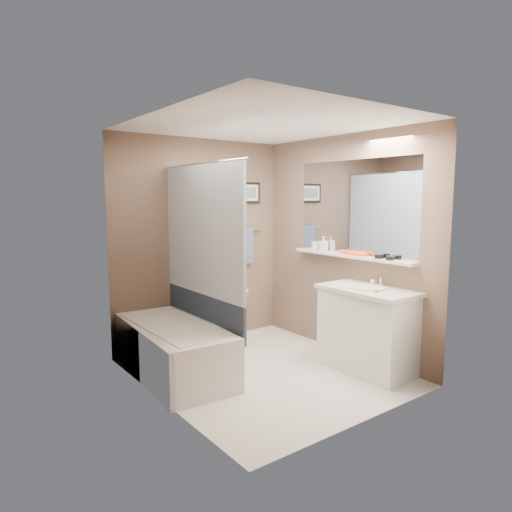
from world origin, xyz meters
TOP-DOWN VIEW (x-y plane):
  - ground at (0.00, 0.00)m, footprint 2.50×2.50m
  - ceiling at (0.00, 0.00)m, footprint 2.20×2.50m
  - wall_back at (0.00, 1.23)m, footprint 2.20×0.04m
  - wall_front at (0.00, -1.23)m, footprint 2.20×0.04m
  - wall_left at (-1.08, 0.00)m, footprint 0.04×2.50m
  - wall_right at (1.08, 0.00)m, footprint 0.04×2.50m
  - tile_surround at (-1.09, 0.50)m, footprint 0.02×1.55m
  - curtain_rod at (-0.40, 0.50)m, footprint 0.02×1.55m
  - curtain_upper at (-0.40, 0.50)m, footprint 0.03×1.45m
  - curtain_lower at (-0.40, 0.50)m, footprint 0.03×1.45m
  - mirror at (1.09, -0.15)m, footprint 0.02×1.60m
  - shelf at (1.04, -0.15)m, footprint 0.12×1.60m
  - towel_bar at (0.55, 1.22)m, footprint 0.60×0.02m
  - towel at (0.55, 1.20)m, footprint 0.34×0.05m
  - art_frame at (0.55, 1.23)m, footprint 0.62×0.02m
  - art_mat at (0.55, 1.22)m, footprint 0.56×0.00m
  - art_image at (0.55, 1.22)m, footprint 0.50×0.00m
  - door at (0.55, -1.24)m, footprint 0.80×0.02m
  - door_handle at (0.22, -1.19)m, footprint 0.10×0.02m
  - bathtub at (-0.75, 0.49)m, footprint 0.80×1.54m
  - tub_rim at (-0.75, 0.49)m, footprint 0.56×1.36m
  - toilet at (-0.04, 0.90)m, footprint 0.62×0.80m
  - vanity at (0.85, -0.57)m, footprint 0.53×0.92m
  - countertop at (0.84, -0.57)m, footprint 0.54×0.96m
  - sink_basin at (0.83, -0.57)m, footprint 0.34×0.34m
  - faucet_spout at (1.03, -0.57)m, footprint 0.02×0.02m
  - faucet_knob at (1.03, -0.47)m, footprint 0.05×0.05m
  - candle_bowl_near at (1.04, -0.67)m, footprint 0.09×0.09m
  - candle_bowl_far at (1.04, -0.53)m, footprint 0.09×0.09m
  - hair_brush_front at (1.04, -0.27)m, footprint 0.05×0.22m
  - hair_brush_back at (1.04, -0.11)m, footprint 0.04×0.22m
  - pink_comb at (1.04, 0.02)m, footprint 0.05×0.16m
  - glass_jar at (1.04, 0.39)m, footprint 0.08×0.08m
  - soap_bottle at (1.04, 0.25)m, footprint 0.09×0.09m

SIDE VIEW (x-z plane):
  - ground at x=0.00m, z-range 0.00..0.00m
  - bathtub at x=-0.75m, z-range 0.00..0.50m
  - toilet at x=-0.04m, z-range 0.00..0.72m
  - vanity at x=0.85m, z-range 0.00..0.80m
  - tub_rim at x=-0.75m, z-range 0.49..0.51m
  - curtain_lower at x=-0.40m, z-range 0.40..0.76m
  - countertop at x=0.84m, z-range 0.80..0.84m
  - sink_basin at x=0.83m, z-range 0.84..0.86m
  - faucet_knob at x=1.03m, z-range 0.84..0.90m
  - faucet_spout at x=1.03m, z-range 0.84..0.94m
  - tile_surround at x=-1.09m, z-range 0.00..2.00m
  - door at x=0.55m, z-range 0.00..2.00m
  - door_handle at x=0.22m, z-range 0.99..1.01m
  - shelf at x=1.04m, z-range 1.09..1.11m
  - pink_comb at x=1.04m, z-range 1.11..1.12m
  - towel at x=0.55m, z-range 0.90..1.34m
  - candle_bowl_near at x=1.04m, z-range 1.11..1.16m
  - candle_bowl_far at x=1.04m, z-range 1.11..1.16m
  - hair_brush_front at x=1.04m, z-range 1.12..1.16m
  - hair_brush_back at x=1.04m, z-range 1.12..1.16m
  - glass_jar at x=1.04m, z-range 1.11..1.22m
  - soap_bottle at x=1.04m, z-range 1.11..1.28m
  - wall_back at x=0.00m, z-range 0.00..2.40m
  - wall_front at x=0.00m, z-range 0.00..2.40m
  - wall_left at x=-1.08m, z-range 0.00..2.40m
  - wall_right at x=1.08m, z-range 0.00..2.40m
  - towel_bar at x=0.55m, z-range 1.29..1.31m
  - curtain_upper at x=-0.40m, z-range 0.76..2.04m
  - mirror at x=1.09m, z-range 1.12..2.12m
  - art_frame at x=0.55m, z-range 1.65..1.91m
  - art_mat at x=0.55m, z-range 1.68..1.88m
  - art_image at x=0.55m, z-range 1.72..1.84m
  - curtain_rod at x=-0.40m, z-range 2.04..2.06m
  - ceiling at x=0.00m, z-range 2.36..2.40m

